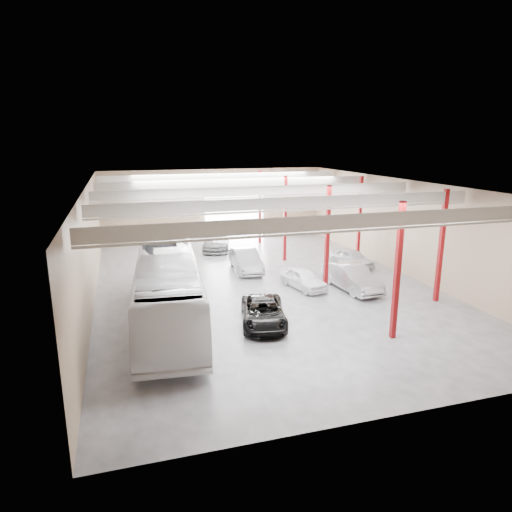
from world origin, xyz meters
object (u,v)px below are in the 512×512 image
coach_bus (168,290)px  car_row_b (246,260)px  car_right_far (352,258)px  car_row_a (303,278)px  black_sedan (263,312)px  car_right_near (352,277)px  car_row_c (216,240)px

coach_bus → car_row_b: coach_bus is taller
coach_bus → car_right_far: coach_bus is taller
car_row_b → coach_bus: bearing=-125.7°
car_row_b → car_row_a: bearing=-61.1°
black_sedan → car_row_b: 10.57m
black_sedan → car_row_a: (4.50, 5.20, -0.01)m
car_row_a → car_right_near: bearing=-34.0°
car_row_c → car_right_far: 12.80m
car_right_far → car_right_near: bearing=-129.2°
coach_bus → car_row_a: coach_bus is taller
coach_bus → car_row_c: coach_bus is taller
black_sedan → car_right_far: size_ratio=1.22×
black_sedan → car_row_c: car_row_c is taller
car_row_c → coach_bus: bearing=-96.4°
coach_bus → black_sedan: (4.90, -1.68, -1.24)m
car_row_c → black_sedan: bearing=-79.8°
coach_bus → car_row_c: (6.10, 16.51, -1.10)m
car_right_far → car_row_a: bearing=-156.3°
car_right_near → car_row_a: bearing=153.2°
black_sedan → car_row_a: bearing=62.6°
car_row_c → car_right_far: bearing=-30.8°
car_row_b → car_right_near: bearing=-46.6°
coach_bus → black_sedan: coach_bus is taller
coach_bus → black_sedan: size_ratio=2.77×
car_row_a → car_right_far: car_right_far is taller
car_row_a → black_sedan: bearing=-143.0°
car_right_near → car_right_far: 5.91m
black_sedan → car_row_c: 18.24m
coach_bus → car_row_b: bearing=57.1°
car_right_far → car_row_b: bearing=161.0°
black_sedan → car_right_far: bearing=55.2°
car_row_a → coach_bus: bearing=-171.6°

